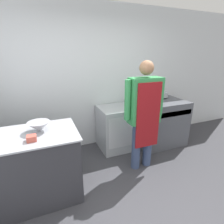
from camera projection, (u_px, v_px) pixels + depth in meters
ground_plane at (142, 212)px, 2.12m from camera, size 14.00×14.00×0.00m
wall_back at (93, 79)px, 3.35m from camera, size 8.00×0.05×2.70m
prep_counter at (33, 167)px, 2.23m from camera, size 1.17×0.77×0.90m
stove at (158, 122)px, 3.67m from camera, size 1.02×0.79×0.94m
fridge_unit at (117, 128)px, 3.46m from camera, size 0.69×0.63×0.85m
person_cook at (144, 110)px, 2.67m from camera, size 0.67×0.24×1.74m
mixing_bowl at (39, 127)px, 2.15m from camera, size 0.27×0.27×0.13m
plastic_tub at (32, 138)px, 1.93m from camera, size 0.10×0.10×0.06m
stock_pot at (146, 93)px, 3.52m from camera, size 0.31×0.31×0.23m
sauce_pot at (164, 95)px, 3.70m from camera, size 0.17×0.17×0.11m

